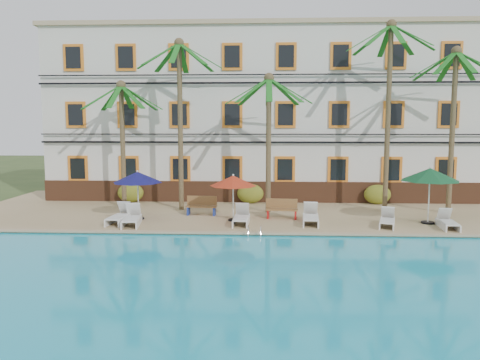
{
  "coord_description": "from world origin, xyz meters",
  "views": [
    {
      "loc": [
        0.17,
        -19.63,
        4.69
      ],
      "look_at": [
        -0.88,
        3.0,
        2.0
      ],
      "focal_mm": 35.0,
      "sensor_mm": 36.0,
      "label": 1
    }
  ],
  "objects_px": {
    "umbrella_blue": "(138,177)",
    "bench_left": "(202,205)",
    "lounger_d": "(311,217)",
    "palm_d": "(389,92)",
    "lounger_a": "(120,216)",
    "umbrella_green": "(430,175)",
    "lounger_b": "(132,218)",
    "palm_b": "(180,102)",
    "palm_e": "(454,108)",
    "lounger_c": "(241,218)",
    "palm_c": "(269,122)",
    "pool_ladder": "(255,234)",
    "umbrella_red": "(233,181)",
    "lounger_e": "(387,220)",
    "palm_a": "(122,125)",
    "bench_right": "(282,209)",
    "lounger_f": "(448,222)"
  },
  "relations": [
    {
      "from": "lounger_b",
      "to": "lounger_c",
      "type": "relative_size",
      "value": 1.06
    },
    {
      "from": "lounger_e",
      "to": "lounger_d",
      "type": "bearing_deg",
      "value": 172.69
    },
    {
      "from": "palm_a",
      "to": "palm_b",
      "type": "relative_size",
      "value": 0.77
    },
    {
      "from": "lounger_e",
      "to": "bench_right",
      "type": "height_order",
      "value": "bench_right"
    },
    {
      "from": "umbrella_blue",
      "to": "lounger_b",
      "type": "height_order",
      "value": "umbrella_blue"
    },
    {
      "from": "lounger_c",
      "to": "bench_left",
      "type": "height_order",
      "value": "bench_left"
    },
    {
      "from": "lounger_b",
      "to": "lounger_e",
      "type": "distance_m",
      "value": 11.28
    },
    {
      "from": "palm_b",
      "to": "bench_right",
      "type": "bearing_deg",
      "value": -21.97
    },
    {
      "from": "umbrella_blue",
      "to": "umbrella_red",
      "type": "relative_size",
      "value": 1.07
    },
    {
      "from": "lounger_d",
      "to": "umbrella_red",
      "type": "bearing_deg",
      "value": 172.31
    },
    {
      "from": "palm_d",
      "to": "umbrella_green",
      "type": "height_order",
      "value": "palm_d"
    },
    {
      "from": "palm_d",
      "to": "umbrella_green",
      "type": "distance_m",
      "value": 5.0
    },
    {
      "from": "palm_b",
      "to": "palm_e",
      "type": "bearing_deg",
      "value": -1.55
    },
    {
      "from": "palm_b",
      "to": "palm_c",
      "type": "bearing_deg",
      "value": -6.32
    },
    {
      "from": "umbrella_red",
      "to": "bench_left",
      "type": "bearing_deg",
      "value": 140.64
    },
    {
      "from": "lounger_a",
      "to": "lounger_f",
      "type": "bearing_deg",
      "value": -1.65
    },
    {
      "from": "lounger_f",
      "to": "bench_left",
      "type": "distance_m",
      "value": 11.26
    },
    {
      "from": "palm_d",
      "to": "pool_ladder",
      "type": "bearing_deg",
      "value": -140.51
    },
    {
      "from": "palm_b",
      "to": "lounger_a",
      "type": "bearing_deg",
      "value": -122.28
    },
    {
      "from": "palm_b",
      "to": "bench_right",
      "type": "xyz_separation_m",
      "value": [
        5.18,
        -2.09,
        -5.12
      ]
    },
    {
      "from": "palm_c",
      "to": "palm_e",
      "type": "height_order",
      "value": "palm_e"
    },
    {
      "from": "palm_d",
      "to": "bench_left",
      "type": "bearing_deg",
      "value": -171.24
    },
    {
      "from": "palm_a",
      "to": "palm_c",
      "type": "distance_m",
      "value": 7.79
    },
    {
      "from": "lounger_d",
      "to": "lounger_f",
      "type": "bearing_deg",
      "value": -6.58
    },
    {
      "from": "palm_b",
      "to": "lounger_c",
      "type": "xyz_separation_m",
      "value": [
        3.31,
        -3.45,
        -5.3
      ]
    },
    {
      "from": "lounger_d",
      "to": "lounger_f",
      "type": "xyz_separation_m",
      "value": [
        5.8,
        -0.67,
        -0.04
      ]
    },
    {
      "from": "palm_d",
      "to": "lounger_a",
      "type": "bearing_deg",
      "value": -164.6
    },
    {
      "from": "lounger_c",
      "to": "palm_a",
      "type": "bearing_deg",
      "value": 148.7
    },
    {
      "from": "palm_d",
      "to": "lounger_e",
      "type": "height_order",
      "value": "palm_d"
    },
    {
      "from": "palm_b",
      "to": "bench_left",
      "type": "distance_m",
      "value": 5.45
    },
    {
      "from": "palm_e",
      "to": "lounger_b",
      "type": "distance_m",
      "value": 16.35
    },
    {
      "from": "palm_d",
      "to": "umbrella_green",
      "type": "xyz_separation_m",
      "value": [
        1.16,
        -2.99,
        -3.83
      ]
    },
    {
      "from": "palm_c",
      "to": "palm_e",
      "type": "xyz_separation_m",
      "value": [
        9.08,
        0.13,
        0.73
      ]
    },
    {
      "from": "palm_a",
      "to": "lounger_e",
      "type": "relative_size",
      "value": 3.7
    },
    {
      "from": "umbrella_green",
      "to": "bench_right",
      "type": "xyz_separation_m",
      "value": [
        -6.54,
        0.86,
        -1.74
      ]
    },
    {
      "from": "umbrella_blue",
      "to": "lounger_d",
      "type": "bearing_deg",
      "value": -4.54
    },
    {
      "from": "lounger_e",
      "to": "umbrella_blue",
      "type": "bearing_deg",
      "value": 174.65
    },
    {
      "from": "umbrella_blue",
      "to": "lounger_c",
      "type": "bearing_deg",
      "value": -10.02
    },
    {
      "from": "lounger_b",
      "to": "lounger_f",
      "type": "relative_size",
      "value": 1.14
    },
    {
      "from": "palm_c",
      "to": "umbrella_red",
      "type": "height_order",
      "value": "palm_c"
    },
    {
      "from": "lounger_a",
      "to": "lounger_d",
      "type": "distance_m",
      "value": 8.62
    },
    {
      "from": "lounger_b",
      "to": "bench_right",
      "type": "xyz_separation_m",
      "value": [
        6.73,
        1.8,
        0.17
      ]
    },
    {
      "from": "lounger_d",
      "to": "umbrella_blue",
      "type": "bearing_deg",
      "value": 175.46
    },
    {
      "from": "lounger_c",
      "to": "lounger_f",
      "type": "relative_size",
      "value": 1.07
    },
    {
      "from": "lounger_b",
      "to": "bench_left",
      "type": "bearing_deg",
      "value": 41.6
    },
    {
      "from": "umbrella_blue",
      "to": "bench_left",
      "type": "xyz_separation_m",
      "value": [
        2.85,
        1.19,
        -1.51
      ]
    },
    {
      "from": "umbrella_blue",
      "to": "lounger_e",
      "type": "xyz_separation_m",
      "value": [
        11.32,
        -1.06,
        -1.72
      ]
    },
    {
      "from": "palm_e",
      "to": "lounger_d",
      "type": "bearing_deg",
      "value": -158.39
    },
    {
      "from": "umbrella_green",
      "to": "lounger_d",
      "type": "height_order",
      "value": "umbrella_green"
    },
    {
      "from": "lounger_d",
      "to": "lounger_e",
      "type": "bearing_deg",
      "value": -7.31
    }
  ]
}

